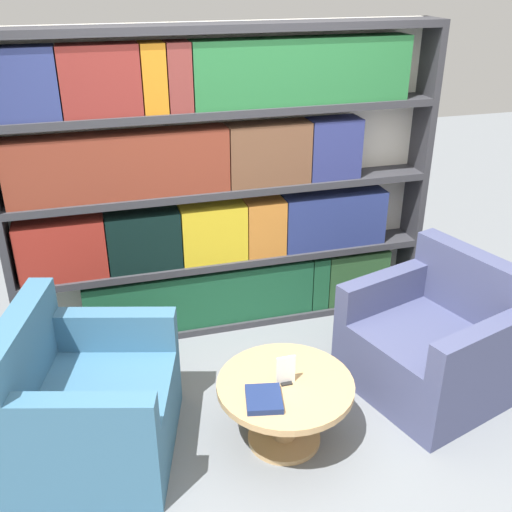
% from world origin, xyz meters
% --- Properties ---
extents(ground_plane, '(14.00, 14.00, 0.00)m').
position_xyz_m(ground_plane, '(0.00, 0.00, 0.00)').
color(ground_plane, slate).
extents(bookshelf, '(2.99, 0.30, 2.14)m').
position_xyz_m(bookshelf, '(-0.04, 1.44, 1.07)').
color(bookshelf, silver).
rests_on(bookshelf, ground_plane).
extents(armchair_left, '(1.03, 1.07, 0.86)m').
position_xyz_m(armchair_left, '(-1.05, 0.31, 0.30)').
color(armchair_left, '#386684').
rests_on(armchair_left, ground_plane).
extents(armchair_right, '(1.05, 1.09, 0.86)m').
position_xyz_m(armchair_right, '(1.06, 0.32, 0.30)').
color(armchair_right, '#42476B').
rests_on(armchair_right, ground_plane).
extents(coffee_table, '(0.76, 0.76, 0.41)m').
position_xyz_m(coffee_table, '(0.01, 0.09, 0.29)').
color(coffee_table, tan).
rests_on(coffee_table, ground_plane).
extents(table_sign, '(0.11, 0.06, 0.17)m').
position_xyz_m(table_sign, '(0.01, 0.09, 0.48)').
color(table_sign, black).
rests_on(table_sign, coffee_table).
extents(stray_book, '(0.23, 0.25, 0.03)m').
position_xyz_m(stray_book, '(-0.15, -0.03, 0.42)').
color(stray_book, navy).
rests_on(stray_book, coffee_table).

